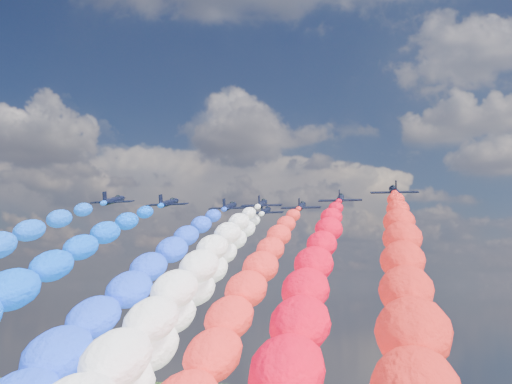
# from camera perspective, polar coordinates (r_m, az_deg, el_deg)

# --- Properties ---
(jet_0) EXTENTS (8.52, 11.52, 4.93)m
(jet_0) POSITION_cam_1_polar(r_m,az_deg,el_deg) (130.31, -12.33, -0.72)
(jet_0) COLOR black
(jet_1) EXTENTS (9.02, 11.87, 4.93)m
(jet_1) POSITION_cam_1_polar(r_m,az_deg,el_deg) (132.38, -7.64, -0.95)
(jet_1) COLOR black
(jet_2) EXTENTS (8.72, 11.66, 4.93)m
(jet_2) POSITION_cam_1_polar(r_m,az_deg,el_deg) (137.39, -2.34, -1.28)
(jet_2) COLOR black
(trail_2) EXTENTS (7.20, 116.27, 46.62)m
(trail_2) POSITION_cam_1_polar(r_m,az_deg,el_deg) (80.22, -12.48, -11.03)
(trail_2) COLOR blue
(jet_3) EXTENTS (8.72, 11.67, 4.93)m
(jet_3) POSITION_cam_1_polar(r_m,az_deg,el_deg) (132.74, 0.53, -1.04)
(jet_3) COLOR black
(trail_3) EXTENTS (7.20, 116.27, 46.62)m
(trail_3) POSITION_cam_1_polar(r_m,az_deg,el_deg) (74.52, -8.01, -11.37)
(trail_3) COLOR white
(jet_4) EXTENTS (8.35, 11.40, 4.93)m
(jet_4) POSITION_cam_1_polar(r_m,az_deg,el_deg) (145.58, 0.82, -1.68)
(jet_4) COLOR black
(trail_4) EXTENTS (7.20, 116.27, 46.62)m
(trail_4) POSITION_cam_1_polar(r_m,az_deg,el_deg) (87.23, -6.26, -10.93)
(trail_4) COLOR white
(jet_5) EXTENTS (8.41, 11.45, 4.93)m
(jet_5) POSITION_cam_1_polar(r_m,az_deg,el_deg) (136.89, 3.97, -1.24)
(jet_5) COLOR black
(trail_5) EXTENTS (7.20, 116.27, 46.62)m
(trail_5) POSITION_cam_1_polar(r_m,az_deg,el_deg) (77.70, -1.45, -11.32)
(trail_5) COLOR #F92A27
(jet_6) EXTENTS (8.50, 11.51, 4.93)m
(jet_6) POSITION_cam_1_polar(r_m,az_deg,el_deg) (125.99, 7.38, -0.59)
(jet_6) COLOR black
(trail_6) EXTENTS (7.20, 116.27, 46.62)m
(trail_6) POSITION_cam_1_polar(r_m,az_deg,el_deg) (66.16, 4.22, -11.84)
(trail_6) COLOR red
(jet_7) EXTENTS (9.02, 11.88, 4.93)m
(jet_7) POSITION_cam_1_polar(r_m,az_deg,el_deg) (116.86, 11.96, 0.12)
(jet_7) COLOR black
(trail_7) EXTENTS (7.20, 116.27, 46.62)m
(trail_7) POSITION_cam_1_polar(r_m,az_deg,el_deg) (56.74, 13.36, -12.25)
(trail_7) COLOR red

